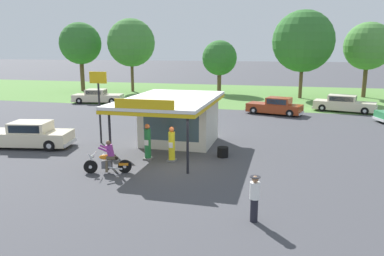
{
  "coord_description": "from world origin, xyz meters",
  "views": [
    {
      "loc": [
        5.11,
        -16.96,
        5.77
      ],
      "look_at": [
        0.15,
        2.71,
        1.4
      ],
      "focal_mm": 34.82,
      "sensor_mm": 36.0,
      "label": 1
    }
  ],
  "objects_px": {
    "gas_pump_nearside": "(148,143)",
    "parked_car_back_row_left": "(275,107)",
    "featured_classic_sedan": "(28,135)",
    "bystander_leaning_by_kiosk": "(255,197)",
    "parked_car_back_row_far_right": "(344,104)",
    "motorcycle_with_rider": "(108,160)",
    "roadside_pole_sign": "(99,94)",
    "spare_tire_stack": "(223,152)",
    "gas_pump_offside": "(172,146)",
    "parked_car_back_row_far_left": "(98,97)",
    "parked_car_back_row_centre_right": "(162,99)"
  },
  "relations": [
    {
      "from": "parked_car_back_row_far_left",
      "to": "roadside_pole_sign",
      "type": "height_order",
      "value": "roadside_pole_sign"
    },
    {
      "from": "gas_pump_nearside",
      "to": "gas_pump_offside",
      "type": "height_order",
      "value": "gas_pump_nearside"
    },
    {
      "from": "parked_car_back_row_centre_right",
      "to": "parked_car_back_row_far_right",
      "type": "bearing_deg",
      "value": 1.96
    },
    {
      "from": "motorcycle_with_rider",
      "to": "featured_classic_sedan",
      "type": "relative_size",
      "value": 0.39
    },
    {
      "from": "gas_pump_offside",
      "to": "featured_classic_sedan",
      "type": "height_order",
      "value": "gas_pump_offside"
    },
    {
      "from": "featured_classic_sedan",
      "to": "parked_car_back_row_centre_right",
      "type": "xyz_separation_m",
      "value": [
        2.48,
        17.38,
        -0.05
      ]
    },
    {
      "from": "parked_car_back_row_far_right",
      "to": "parked_car_back_row_centre_right",
      "type": "bearing_deg",
      "value": -178.04
    },
    {
      "from": "featured_classic_sedan",
      "to": "bystander_leaning_by_kiosk",
      "type": "relative_size",
      "value": 3.42
    },
    {
      "from": "gas_pump_nearside",
      "to": "motorcycle_with_rider",
      "type": "height_order",
      "value": "gas_pump_nearside"
    },
    {
      "from": "gas_pump_nearside",
      "to": "featured_classic_sedan",
      "type": "distance_m",
      "value": 7.85
    },
    {
      "from": "featured_classic_sedan",
      "to": "parked_car_back_row_far_right",
      "type": "bearing_deg",
      "value": 41.98
    },
    {
      "from": "parked_car_back_row_far_left",
      "to": "spare_tire_stack",
      "type": "xyz_separation_m",
      "value": [
        16.38,
        -16.8,
        -0.39
      ]
    },
    {
      "from": "motorcycle_with_rider",
      "to": "parked_car_back_row_far_right",
      "type": "distance_m",
      "value": 24.92
    },
    {
      "from": "roadside_pole_sign",
      "to": "spare_tire_stack",
      "type": "xyz_separation_m",
      "value": [
        7.82,
        -1.15,
        -2.75
      ]
    },
    {
      "from": "parked_car_back_row_far_right",
      "to": "bystander_leaning_by_kiosk",
      "type": "distance_m",
      "value": 25.28
    },
    {
      "from": "motorcycle_with_rider",
      "to": "parked_car_back_row_far_left",
      "type": "bearing_deg",
      "value": 119.23
    },
    {
      "from": "parked_car_back_row_centre_right",
      "to": "roadside_pole_sign",
      "type": "relative_size",
      "value": 1.18
    },
    {
      "from": "parked_car_back_row_centre_right",
      "to": "parked_car_back_row_far_left",
      "type": "xyz_separation_m",
      "value": [
        -7.28,
        0.2,
        0.01
      ]
    },
    {
      "from": "parked_car_back_row_centre_right",
      "to": "parked_car_back_row_left",
      "type": "relative_size",
      "value": 1.0
    },
    {
      "from": "gas_pump_offside",
      "to": "motorcycle_with_rider",
      "type": "bearing_deg",
      "value": -132.85
    },
    {
      "from": "parked_car_back_row_far_left",
      "to": "parked_car_back_row_far_right",
      "type": "xyz_separation_m",
      "value": [
        24.79,
        0.4,
        0.04
      ]
    },
    {
      "from": "parked_car_back_row_centre_right",
      "to": "roadside_pole_sign",
      "type": "xyz_separation_m",
      "value": [
        1.28,
        -15.46,
        2.38
      ]
    },
    {
      "from": "spare_tire_stack",
      "to": "featured_classic_sedan",
      "type": "bearing_deg",
      "value": -176.19
    },
    {
      "from": "parked_car_back_row_far_left",
      "to": "spare_tire_stack",
      "type": "relative_size",
      "value": 9.31
    },
    {
      "from": "gas_pump_offside",
      "to": "motorcycle_with_rider",
      "type": "xyz_separation_m",
      "value": [
        -2.33,
        -2.52,
        -0.18
      ]
    },
    {
      "from": "parked_car_back_row_far_right",
      "to": "motorcycle_with_rider",
      "type": "bearing_deg",
      "value": -121.92
    },
    {
      "from": "gas_pump_nearside",
      "to": "parked_car_back_row_left",
      "type": "height_order",
      "value": "gas_pump_nearside"
    },
    {
      "from": "motorcycle_with_rider",
      "to": "parked_car_back_row_left",
      "type": "distance_m",
      "value": 19.51
    },
    {
      "from": "parked_car_back_row_far_left",
      "to": "gas_pump_offside",
      "type": "bearing_deg",
      "value": -52.59
    },
    {
      "from": "motorcycle_with_rider",
      "to": "spare_tire_stack",
      "type": "bearing_deg",
      "value": 39.6
    },
    {
      "from": "motorcycle_with_rider",
      "to": "roadside_pole_sign",
      "type": "height_order",
      "value": "roadside_pole_sign"
    },
    {
      "from": "gas_pump_nearside",
      "to": "spare_tire_stack",
      "type": "bearing_deg",
      "value": 20.84
    },
    {
      "from": "roadside_pole_sign",
      "to": "parked_car_back_row_far_left",
      "type": "bearing_deg",
      "value": 118.68
    },
    {
      "from": "parked_car_back_row_left",
      "to": "bystander_leaning_by_kiosk",
      "type": "height_order",
      "value": "bystander_leaning_by_kiosk"
    },
    {
      "from": "gas_pump_offside",
      "to": "parked_car_back_row_left",
      "type": "bearing_deg",
      "value": 73.17
    },
    {
      "from": "roadside_pole_sign",
      "to": "parked_car_back_row_left",
      "type": "bearing_deg",
      "value": 52.29
    },
    {
      "from": "motorcycle_with_rider",
      "to": "bystander_leaning_by_kiosk",
      "type": "bearing_deg",
      "value": -25.54
    },
    {
      "from": "gas_pump_offside",
      "to": "spare_tire_stack",
      "type": "xyz_separation_m",
      "value": [
        2.44,
        1.43,
        -0.56
      ]
    },
    {
      "from": "gas_pump_nearside",
      "to": "parked_car_back_row_far_right",
      "type": "bearing_deg",
      "value": 56.87
    },
    {
      "from": "gas_pump_nearside",
      "to": "motorcycle_with_rider",
      "type": "xyz_separation_m",
      "value": [
        -1.01,
        -2.52,
        -0.22
      ]
    },
    {
      "from": "gas_pump_nearside",
      "to": "bystander_leaning_by_kiosk",
      "type": "xyz_separation_m",
      "value": [
        6.05,
        -5.89,
        -0.01
      ]
    },
    {
      "from": "motorcycle_with_rider",
      "to": "parked_car_back_row_centre_right",
      "type": "distance_m",
      "value": 21.0
    },
    {
      "from": "parked_car_back_row_far_left",
      "to": "spare_tire_stack",
      "type": "bearing_deg",
      "value": -45.73
    },
    {
      "from": "featured_classic_sedan",
      "to": "parked_car_back_row_left",
      "type": "bearing_deg",
      "value": 47.24
    },
    {
      "from": "roadside_pole_sign",
      "to": "gas_pump_nearside",
      "type": "bearing_deg",
      "value": -32.42
    },
    {
      "from": "gas_pump_offside",
      "to": "parked_car_back_row_centre_right",
      "type": "distance_m",
      "value": 19.23
    },
    {
      "from": "parked_car_back_row_far_left",
      "to": "bystander_leaning_by_kiosk",
      "type": "bearing_deg",
      "value": -52.26
    },
    {
      "from": "gas_pump_offside",
      "to": "parked_car_back_row_centre_right",
      "type": "height_order",
      "value": "gas_pump_offside"
    },
    {
      "from": "parked_car_back_row_left",
      "to": "parked_car_back_row_far_right",
      "type": "distance_m",
      "value": 6.79
    },
    {
      "from": "parked_car_back_row_centre_right",
      "to": "parked_car_back_row_far_right",
      "type": "xyz_separation_m",
      "value": [
        17.5,
        0.6,
        0.06
      ]
    }
  ]
}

